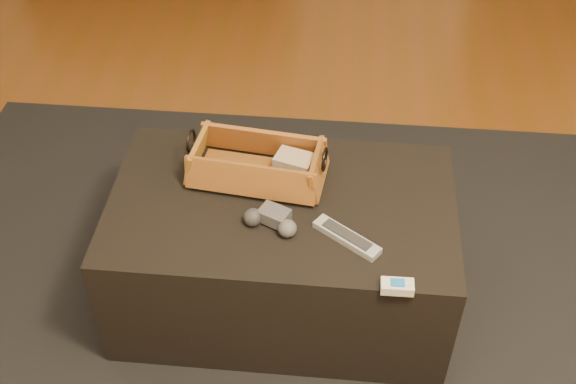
# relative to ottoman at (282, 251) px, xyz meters

# --- Properties ---
(floor) EXTENTS (5.00, 5.50, 0.01)m
(floor) POSITION_rel_ottoman_xyz_m (-0.03, -0.19, -0.23)
(floor) COLOR brown
(floor) RESTS_ON ground
(area_rug) EXTENTS (2.60, 2.00, 0.01)m
(area_rug) POSITION_rel_ottoman_xyz_m (0.00, -0.05, -0.22)
(area_rug) COLOR black
(area_rug) RESTS_ON floor
(ottoman) EXTENTS (1.00, 0.60, 0.42)m
(ottoman) POSITION_rel_ottoman_xyz_m (0.00, 0.00, 0.00)
(ottoman) COLOR black
(ottoman) RESTS_ON area_rug
(tv_remote) EXTENTS (0.21, 0.05, 0.02)m
(tv_remote) POSITION_rel_ottoman_xyz_m (-0.10, 0.09, 0.24)
(tv_remote) COLOR black
(tv_remote) RESTS_ON wicker_basket
(cloth_bundle) EXTENTS (0.13, 0.10, 0.06)m
(cloth_bundle) POSITION_rel_ottoman_xyz_m (0.03, 0.12, 0.25)
(cloth_bundle) COLOR tan
(cloth_bundle) RESTS_ON wicker_basket
(wicker_basket) EXTENTS (0.42, 0.25, 0.14)m
(wicker_basket) POSITION_rel_ottoman_xyz_m (-0.08, 0.10, 0.26)
(wicker_basket) COLOR #975422
(wicker_basket) RESTS_ON ottoman
(game_controller) EXTENTS (0.17, 0.12, 0.05)m
(game_controller) POSITION_rel_ottoman_xyz_m (-0.02, -0.10, 0.24)
(game_controller) COLOR #3E3E42
(game_controller) RESTS_ON ottoman
(silver_remote) EXTENTS (0.19, 0.15, 0.02)m
(silver_remote) POSITION_rel_ottoman_xyz_m (0.19, -0.13, 0.22)
(silver_remote) COLOR #A1A4A8
(silver_remote) RESTS_ON ottoman
(cream_gadget) EXTENTS (0.08, 0.04, 0.03)m
(cream_gadget) POSITION_rel_ottoman_xyz_m (0.32, -0.29, 0.22)
(cream_gadget) COLOR beige
(cream_gadget) RESTS_ON ottoman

